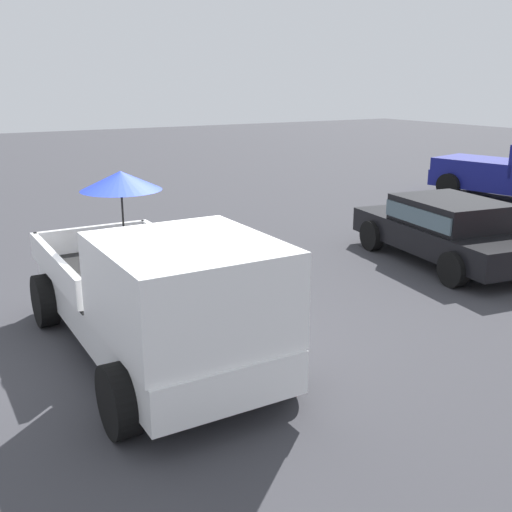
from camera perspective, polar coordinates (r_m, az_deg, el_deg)
ground_plane at (r=8.61m, az=-9.96°, el=-8.91°), size 80.00×80.00×0.00m
pickup_truck_main at (r=7.87m, az=-9.11°, el=-3.68°), size 5.06×2.26×2.34m
parked_sedan_near at (r=12.97m, az=17.46°, el=2.57°), size 4.51×2.44×1.33m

